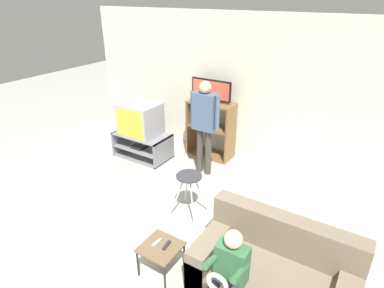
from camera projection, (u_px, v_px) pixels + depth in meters
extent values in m
plane|color=#ADADA3|center=(89.00, 281.00, 3.52)|extent=(18.00, 18.00, 0.00)
cube|color=silver|center=(236.00, 89.00, 5.72)|extent=(6.40, 0.06, 2.60)
cube|color=slate|center=(144.00, 155.00, 6.20)|extent=(1.04, 0.60, 0.02)
cube|color=slate|center=(143.00, 146.00, 6.11)|extent=(1.01, 0.60, 0.02)
cube|color=slate|center=(142.00, 134.00, 6.01)|extent=(1.04, 0.60, 0.02)
cube|color=slate|center=(123.00, 139.00, 6.34)|extent=(0.03, 0.60, 0.46)
cube|color=slate|center=(164.00, 151.00, 5.86)|extent=(0.03, 0.60, 0.46)
cube|color=black|center=(140.00, 146.00, 6.04)|extent=(0.24, 0.28, 0.05)
cube|color=#9E9EA3|center=(140.00, 119.00, 5.88)|extent=(0.68, 0.58, 0.59)
cube|color=yellow|center=(130.00, 124.00, 5.66)|extent=(0.60, 0.01, 0.51)
cube|color=brown|center=(192.00, 125.00, 6.21)|extent=(0.03, 0.42, 1.07)
cube|color=brown|center=(231.00, 134.00, 5.81)|extent=(0.03, 0.42, 1.07)
cube|color=brown|center=(210.00, 154.00, 6.23)|extent=(0.79, 0.42, 0.03)
cube|color=brown|center=(211.00, 127.00, 5.99)|extent=(0.79, 0.42, 0.03)
cube|color=brown|center=(211.00, 103.00, 5.78)|extent=(0.79, 0.42, 0.03)
cube|color=black|center=(202.00, 120.00, 5.96)|extent=(0.18, 0.04, 0.22)
cube|color=black|center=(211.00, 101.00, 5.80)|extent=(0.27, 0.20, 0.04)
cube|color=black|center=(211.00, 90.00, 5.71)|extent=(0.78, 0.04, 0.37)
cube|color=#D8593F|center=(211.00, 90.00, 5.70)|extent=(0.73, 0.01, 0.32)
cylinder|color=#B7B7BC|center=(177.00, 196.00, 4.46)|extent=(0.18, 0.16, 0.61)
cylinder|color=#B7B7BC|center=(192.00, 202.00, 4.35)|extent=(0.18, 0.16, 0.61)
cylinder|color=#B7B7BC|center=(186.00, 188.00, 4.64)|extent=(0.18, 0.16, 0.61)
cylinder|color=#B7B7BC|center=(201.00, 194.00, 4.52)|extent=(0.18, 0.16, 0.61)
cylinder|color=#333338|center=(189.00, 176.00, 4.36)|extent=(0.36, 0.36, 0.02)
cube|color=brown|center=(161.00, 247.00, 3.49)|extent=(0.42, 0.42, 0.02)
cylinder|color=black|center=(138.00, 264.00, 3.52)|extent=(0.02, 0.02, 0.35)
cylinder|color=black|center=(165.00, 278.00, 3.34)|extent=(0.02, 0.02, 0.35)
cylinder|color=black|center=(158.00, 243.00, 3.80)|extent=(0.02, 0.02, 0.35)
cylinder|color=black|center=(184.00, 256.00, 3.63)|extent=(0.02, 0.02, 0.35)
cube|color=#232328|center=(167.00, 245.00, 3.49)|extent=(0.05, 0.15, 0.02)
cube|color=gray|center=(157.00, 243.00, 3.53)|extent=(0.04, 0.15, 0.02)
cube|color=#756651|center=(270.00, 283.00, 3.25)|extent=(1.57, 0.80, 0.41)
cube|color=#756651|center=(285.00, 234.00, 3.30)|extent=(1.57, 0.20, 0.42)
cube|color=#756651|center=(212.00, 252.00, 3.55)|extent=(0.22, 0.80, 0.53)
cylinder|color=#3D3833|center=(200.00, 150.00, 5.51)|extent=(0.11, 0.11, 0.82)
cylinder|color=#3D3833|center=(208.00, 152.00, 5.43)|extent=(0.11, 0.11, 0.82)
cube|color=#475B7A|center=(205.00, 112.00, 5.17)|extent=(0.38, 0.20, 0.61)
cylinder|color=#475B7A|center=(193.00, 108.00, 5.27)|extent=(0.08, 0.08, 0.58)
cylinder|color=#475B7A|center=(217.00, 113.00, 5.05)|extent=(0.08, 0.08, 0.58)
sphere|color=#DBAD89|center=(205.00, 87.00, 4.99)|extent=(0.20, 0.20, 0.20)
cylinder|color=#2D2D38|center=(216.00, 283.00, 2.94)|extent=(0.09, 0.30, 0.09)
cube|color=#33663D|center=(232.00, 263.00, 2.95)|extent=(0.30, 0.17, 0.41)
cylinder|color=#33663D|center=(212.00, 260.00, 2.88)|extent=(0.06, 0.31, 0.14)
cylinder|color=#33663D|center=(240.00, 272.00, 2.75)|extent=(0.06, 0.31, 0.14)
sphere|color=beige|center=(233.00, 239.00, 2.83)|extent=(0.17, 0.17, 0.17)
torus|color=silver|center=(217.00, 283.00, 2.72)|extent=(0.21, 0.04, 0.21)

